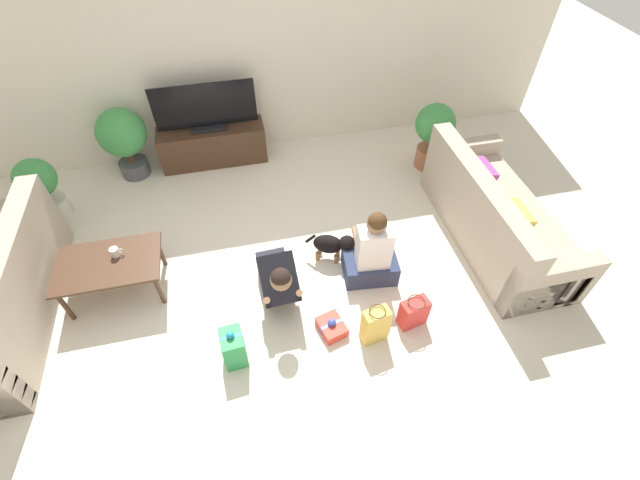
{
  "coord_description": "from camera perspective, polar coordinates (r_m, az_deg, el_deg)",
  "views": [
    {
      "loc": [
        -0.11,
        -2.46,
        3.46
      ],
      "look_at": [
        0.52,
        0.25,
        0.45
      ],
      "focal_mm": 24.0,
      "sensor_mm": 36.0,
      "label": 1
    }
  ],
  "objects": [
    {
      "name": "gift_bag_a",
      "position": [
        4.04,
        12.36,
        -9.41
      ],
      "size": [
        0.28,
        0.19,
        0.33
      ],
      "rotation": [
        0.0,
        0.0,
        0.21
      ],
      "color": "red",
      "rests_on": "ground_plane"
    },
    {
      "name": "potted_plant_back_left",
      "position": [
        5.75,
        -24.8,
        12.36
      ],
      "size": [
        0.57,
        0.57,
        0.9
      ],
      "color": "#4C4C51",
      "rests_on": "ground_plane"
    },
    {
      "name": "person_sitting",
      "position": [
        4.18,
        6.91,
        -1.94
      ],
      "size": [
        0.56,
        0.52,
        0.89
      ],
      "rotation": [
        0.0,
        0.0,
        3.03
      ],
      "color": "#283351",
      "rests_on": "ground_plane"
    },
    {
      "name": "tv_console",
      "position": [
        5.81,
        -14.04,
        12.17
      ],
      "size": [
        1.33,
        0.39,
        0.49
      ],
      "color": "#472D1E",
      "rests_on": "ground_plane"
    },
    {
      "name": "tv",
      "position": [
        5.55,
        -15.01,
        16.41
      ],
      "size": [
        1.22,
        0.2,
        0.59
      ],
      "color": "black",
      "rests_on": "tv_console"
    },
    {
      "name": "gift_box_b",
      "position": [
        3.81,
        -11.44,
        -13.86
      ],
      "size": [
        0.2,
        0.25,
        0.41
      ],
      "rotation": [
        0.0,
        0.0,
        0.08
      ],
      "color": "#2D934C",
      "rests_on": "ground_plane"
    },
    {
      "name": "gift_bag_b",
      "position": [
        3.85,
        7.36,
        -11.18
      ],
      "size": [
        0.25,
        0.17,
        0.43
      ],
      "rotation": [
        0.0,
        0.0,
        0.18
      ],
      "color": "#E5B74C",
      "rests_on": "ground_plane"
    },
    {
      "name": "mug",
      "position": [
        4.41,
        -25.65,
        -1.45
      ],
      "size": [
        0.12,
        0.08,
        0.09
      ],
      "color": "silver",
      "rests_on": "coffee_table"
    },
    {
      "name": "wall_back",
      "position": [
        5.53,
        -11.76,
        23.39
      ],
      "size": [
        8.4,
        0.06,
        2.6
      ],
      "color": "beige",
      "rests_on": "ground_plane"
    },
    {
      "name": "dog",
      "position": [
        4.39,
        1.85,
        -0.58
      ],
      "size": [
        0.5,
        0.31,
        0.34
      ],
      "rotation": [
        0.0,
        0.0,
        1.14
      ],
      "color": "black",
      "rests_on": "ground_plane"
    },
    {
      "name": "potted_plant_corner_left",
      "position": [
        5.59,
        -33.21,
        5.87
      ],
      "size": [
        0.43,
        0.43,
        0.78
      ],
      "color": "beige",
      "rests_on": "ground_plane"
    },
    {
      "name": "gift_box_a",
      "position": [
        3.99,
        1.57,
        -11.48
      ],
      "size": [
        0.28,
        0.31,
        0.16
      ],
      "rotation": [
        0.0,
        0.0,
        0.26
      ],
      "color": "red",
      "rests_on": "ground_plane"
    },
    {
      "name": "person_kneeling",
      "position": [
        3.99,
        -5.73,
        -5.04
      ],
      "size": [
        0.36,
        0.77,
        0.75
      ],
      "rotation": [
        0.0,
        0.0,
        0.04
      ],
      "color": "#23232D",
      "rests_on": "ground_plane"
    },
    {
      "name": "potted_plant_corner_right",
      "position": [
        5.59,
        14.94,
        13.9
      ],
      "size": [
        0.48,
        0.48,
        0.86
      ],
      "color": "#A36042",
      "rests_on": "ground_plane"
    },
    {
      "name": "ground_plane",
      "position": [
        4.25,
        -6.09,
        -7.68
      ],
      "size": [
        16.0,
        16.0,
        0.0
      ],
      "primitive_type": "plane",
      "color": "beige"
    },
    {
      "name": "sofa_right",
      "position": [
        4.89,
        22.23,
        2.85
      ],
      "size": [
        0.85,
        2.03,
        0.85
      ],
      "rotation": [
        0.0,
        0.0,
        1.57
      ],
      "color": "tan",
      "rests_on": "ground_plane"
    },
    {
      "name": "coffee_table",
      "position": [
        4.45,
        -26.35,
        -3.08
      ],
      "size": [
        0.95,
        0.61,
        0.42
      ],
      "color": "#472D1E",
      "rests_on": "ground_plane"
    }
  ]
}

